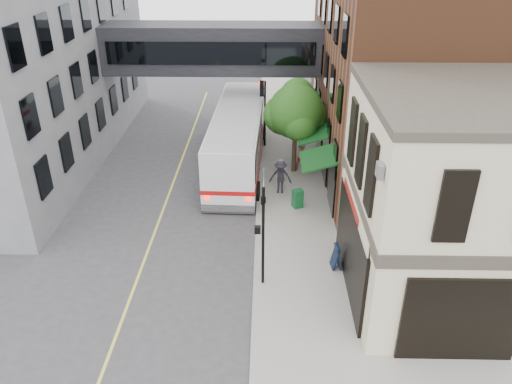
{
  "coord_description": "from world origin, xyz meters",
  "views": [
    {
      "loc": [
        0.46,
        -14.8,
        13.32
      ],
      "look_at": [
        0.08,
        3.84,
        3.47
      ],
      "focal_mm": 35.0,
      "sensor_mm": 36.0,
      "label": 1
    }
  ],
  "objects_px": {
    "pedestrian_b": "(303,154)",
    "newspaper_box": "(298,199)",
    "pedestrian_a": "(281,176)",
    "bus": "(238,136)",
    "pedestrian_c": "(280,177)",
    "sandwich_board": "(336,256)"
  },
  "relations": [
    {
      "from": "bus",
      "to": "pedestrian_c",
      "type": "relative_size",
      "value": 6.71
    },
    {
      "from": "bus",
      "to": "sandwich_board",
      "type": "xyz_separation_m",
      "value": [
        4.86,
        -11.09,
        -1.25
      ]
    },
    {
      "from": "sandwich_board",
      "to": "pedestrian_c",
      "type": "bearing_deg",
      "value": 101.64
    },
    {
      "from": "bus",
      "to": "newspaper_box",
      "type": "bearing_deg",
      "value": -58.97
    },
    {
      "from": "pedestrian_b",
      "to": "newspaper_box",
      "type": "height_order",
      "value": "pedestrian_b"
    },
    {
      "from": "bus",
      "to": "pedestrian_a",
      "type": "height_order",
      "value": "bus"
    },
    {
      "from": "pedestrian_b",
      "to": "sandwich_board",
      "type": "xyz_separation_m",
      "value": [
        0.83,
        -10.24,
        -0.41
      ]
    },
    {
      "from": "pedestrian_c",
      "to": "newspaper_box",
      "type": "relative_size",
      "value": 1.93
    },
    {
      "from": "pedestrian_b",
      "to": "newspaper_box",
      "type": "xyz_separation_m",
      "value": [
        -0.57,
        -4.89,
        -0.46
      ]
    },
    {
      "from": "bus",
      "to": "pedestrian_a",
      "type": "relative_size",
      "value": 6.91
    },
    {
      "from": "pedestrian_c",
      "to": "sandwich_board",
      "type": "xyz_separation_m",
      "value": [
        2.29,
        -6.98,
        -0.42
      ]
    },
    {
      "from": "bus",
      "to": "pedestrian_a",
      "type": "distance_m",
      "value": 4.77
    },
    {
      "from": "pedestrian_c",
      "to": "sandwich_board",
      "type": "distance_m",
      "value": 7.36
    },
    {
      "from": "pedestrian_b",
      "to": "newspaper_box",
      "type": "distance_m",
      "value": 4.94
    },
    {
      "from": "bus",
      "to": "pedestrian_c",
      "type": "bearing_deg",
      "value": -58.0
    },
    {
      "from": "pedestrian_a",
      "to": "sandwich_board",
      "type": "xyz_separation_m",
      "value": [
        2.24,
        -7.19,
        -0.39
      ]
    },
    {
      "from": "pedestrian_c",
      "to": "sandwich_board",
      "type": "height_order",
      "value": "pedestrian_c"
    },
    {
      "from": "pedestrian_a",
      "to": "pedestrian_c",
      "type": "xyz_separation_m",
      "value": [
        -0.05,
        -0.21,
        0.03
      ]
    },
    {
      "from": "pedestrian_a",
      "to": "newspaper_box",
      "type": "xyz_separation_m",
      "value": [
        0.83,
        -1.85,
        -0.44
      ]
    },
    {
      "from": "sandwich_board",
      "to": "newspaper_box",
      "type": "bearing_deg",
      "value": 98.19
    },
    {
      "from": "bus",
      "to": "sandwich_board",
      "type": "height_order",
      "value": "bus"
    },
    {
      "from": "pedestrian_a",
      "to": "pedestrian_b",
      "type": "height_order",
      "value": "pedestrian_b"
    }
  ]
}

